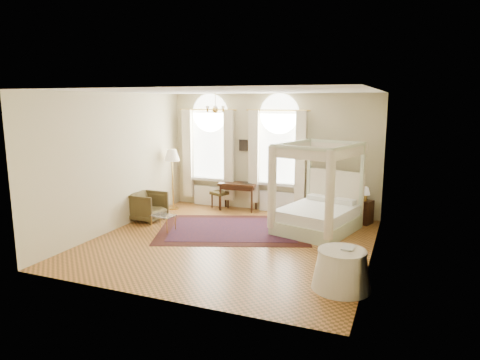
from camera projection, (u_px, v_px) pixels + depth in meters
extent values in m
plane|color=#B06B33|center=(230.00, 242.00, 9.55)|extent=(6.00, 6.00, 0.00)
plane|color=beige|center=(272.00, 153.00, 11.99)|extent=(6.00, 0.00, 6.00)
plane|color=beige|center=(153.00, 198.00, 6.51)|extent=(6.00, 0.00, 6.00)
plane|color=beige|center=(116.00, 162.00, 10.34)|extent=(0.00, 6.00, 6.00)
plane|color=beige|center=(375.00, 178.00, 8.16)|extent=(0.00, 6.00, 6.00)
plane|color=white|center=(230.00, 91.00, 8.95)|extent=(6.00, 6.00, 0.00)
cube|color=silver|center=(210.00, 146.00, 12.63)|extent=(1.10, 0.04, 1.90)
cylinder|color=silver|center=(210.00, 113.00, 12.45)|extent=(1.10, 0.04, 1.10)
cube|color=white|center=(209.00, 179.00, 12.72)|extent=(1.32, 0.24, 0.08)
cube|color=beige|center=(188.00, 154.00, 12.76)|extent=(0.28, 0.14, 2.60)
cube|color=beige|center=(229.00, 156.00, 12.27)|extent=(0.28, 0.14, 2.60)
cube|color=white|center=(210.00, 195.00, 12.84)|extent=(1.00, 0.12, 0.58)
cube|color=silver|center=(279.00, 148.00, 11.86)|extent=(1.10, 0.04, 1.90)
cylinder|color=silver|center=(279.00, 114.00, 11.69)|extent=(1.10, 0.04, 1.10)
cube|color=white|center=(277.00, 184.00, 11.96)|extent=(1.32, 0.24, 0.08)
cube|color=beige|center=(254.00, 157.00, 11.99)|extent=(0.28, 0.14, 2.60)
cube|color=beige|center=(301.00, 159.00, 11.51)|extent=(0.28, 0.14, 2.60)
cube|color=white|center=(277.00, 202.00, 12.07)|extent=(1.00, 0.12, 0.58)
cylinder|color=gold|center=(215.00, 101.00, 10.41)|extent=(0.02, 0.02, 0.40)
sphere|color=gold|center=(215.00, 110.00, 10.45)|extent=(0.16, 0.16, 0.16)
sphere|color=beige|center=(224.00, 107.00, 10.35)|extent=(0.07, 0.07, 0.07)
sphere|color=beige|center=(223.00, 107.00, 10.57)|extent=(0.07, 0.07, 0.07)
sphere|color=beige|center=(215.00, 107.00, 10.65)|extent=(0.07, 0.07, 0.07)
sphere|color=beige|center=(207.00, 107.00, 10.51)|extent=(0.07, 0.07, 0.07)
sphere|color=beige|center=(208.00, 107.00, 10.30)|extent=(0.07, 0.07, 0.07)
sphere|color=beige|center=(216.00, 107.00, 10.22)|extent=(0.07, 0.07, 0.07)
cube|color=black|center=(243.00, 145.00, 12.23)|extent=(0.26, 0.03, 0.32)
cube|color=black|center=(324.00, 145.00, 11.38)|extent=(0.22, 0.03, 0.26)
cube|color=#B6BE9A|center=(317.00, 224.00, 10.31)|extent=(2.00, 2.25, 0.33)
cube|color=white|center=(317.00, 213.00, 10.26)|extent=(1.88, 2.14, 0.26)
cube|color=beige|center=(334.00, 191.00, 10.92)|extent=(1.52, 0.47, 1.09)
cube|color=#B6BE9A|center=(309.00, 180.00, 11.29)|extent=(0.10, 0.10, 2.10)
cube|color=#B6BE9A|center=(362.00, 186.00, 10.44)|extent=(0.10, 0.10, 2.10)
cube|color=#B6BE9A|center=(272.00, 191.00, 9.87)|extent=(0.10, 0.10, 2.10)
cube|color=#B6BE9A|center=(330.00, 200.00, 9.02)|extent=(0.10, 0.10, 2.10)
cube|color=#B6BE9A|center=(336.00, 142.00, 10.67)|extent=(1.52, 0.47, 0.07)
cube|color=#B6BE9A|center=(301.00, 148.00, 9.25)|extent=(1.52, 0.47, 0.07)
cube|color=#B6BE9A|center=(293.00, 143.00, 10.38)|extent=(0.57, 1.87, 0.07)
cube|color=#B6BE9A|center=(349.00, 147.00, 9.54)|extent=(0.57, 1.87, 0.07)
cube|color=beige|center=(336.00, 147.00, 10.69)|extent=(1.56, 0.45, 0.26)
cube|color=beige|center=(301.00, 154.00, 9.27)|extent=(1.56, 0.45, 0.26)
cube|color=beige|center=(293.00, 148.00, 10.41)|extent=(0.55, 1.91, 0.26)
cube|color=beige|center=(349.00, 152.00, 9.56)|extent=(0.55, 1.91, 0.26)
cylinder|color=beige|center=(272.00, 187.00, 9.85)|extent=(0.20, 0.20, 1.92)
cylinder|color=beige|center=(330.00, 195.00, 9.00)|extent=(0.20, 0.20, 1.92)
cube|color=#361C0E|center=(363.00, 212.00, 10.94)|extent=(0.53, 0.50, 0.61)
cylinder|color=gold|center=(365.00, 198.00, 10.80)|extent=(0.11, 0.11, 0.18)
cone|color=beige|center=(365.00, 191.00, 10.77)|extent=(0.25, 0.25, 0.19)
cube|color=#361C0E|center=(238.00, 184.00, 12.20)|extent=(1.10, 0.62, 0.06)
cube|color=#361C0E|center=(238.00, 187.00, 12.22)|extent=(0.98, 0.51, 0.11)
cylinder|color=#361C0E|center=(225.00, 195.00, 12.62)|extent=(0.05, 0.05, 0.74)
cylinder|color=#361C0E|center=(256.00, 197.00, 12.33)|extent=(0.05, 0.05, 0.74)
cylinder|color=#361C0E|center=(220.00, 198.00, 12.22)|extent=(0.05, 0.05, 0.74)
cylinder|color=#361C0E|center=(252.00, 200.00, 11.93)|extent=(0.05, 0.05, 0.74)
imported|color=black|center=(247.00, 183.00, 12.08)|extent=(0.38, 0.30, 0.03)
cube|color=#4B4520|center=(220.00, 193.00, 12.44)|extent=(0.59, 0.59, 0.09)
cylinder|color=#361C0E|center=(212.00, 201.00, 12.49)|extent=(0.04, 0.04, 0.42)
cylinder|color=#361C0E|center=(220.00, 203.00, 12.25)|extent=(0.04, 0.04, 0.42)
cylinder|color=#361C0E|center=(221.00, 199.00, 12.72)|extent=(0.04, 0.04, 0.42)
cylinder|color=#361C0E|center=(228.00, 201.00, 12.48)|extent=(0.04, 0.04, 0.42)
imported|color=#41361C|center=(148.00, 206.00, 11.19)|extent=(0.85, 0.83, 0.75)
cube|color=white|center=(163.00, 215.00, 10.35)|extent=(0.61, 0.47, 0.02)
cylinder|color=gold|center=(152.00, 223.00, 10.37)|extent=(0.02, 0.02, 0.37)
cylinder|color=gold|center=(167.00, 226.00, 10.13)|extent=(0.02, 0.02, 0.37)
cylinder|color=gold|center=(160.00, 220.00, 10.63)|extent=(0.02, 0.02, 0.37)
cylinder|color=gold|center=(175.00, 223.00, 10.39)|extent=(0.02, 0.02, 0.37)
cylinder|color=gold|center=(173.00, 208.00, 12.45)|extent=(0.31, 0.31, 0.03)
cylinder|color=gold|center=(173.00, 183.00, 12.31)|extent=(0.04, 0.04, 1.53)
cone|color=beige|center=(172.00, 155.00, 12.16)|extent=(0.45, 0.45, 0.33)
cube|color=#3E160F|center=(233.00, 229.00, 10.46)|extent=(4.20, 3.61, 0.01)
cube|color=black|center=(233.00, 229.00, 10.46)|extent=(3.49, 2.90, 0.01)
cone|color=beige|center=(342.00, 270.00, 7.13)|extent=(0.99, 0.99, 0.64)
cylinder|color=beige|center=(342.00, 251.00, 7.07)|extent=(0.81, 0.81, 0.04)
imported|color=black|center=(342.00, 247.00, 7.17)|extent=(0.22, 0.28, 0.03)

